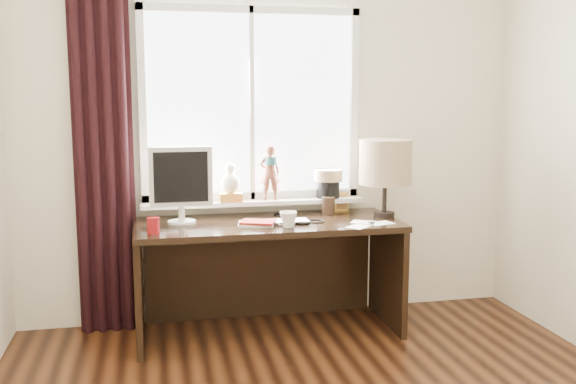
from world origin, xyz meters
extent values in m
cube|color=beige|center=(0.00, 2.00, 1.30)|extent=(3.50, 0.00, 2.60)
imported|color=silver|center=(-0.02, 1.54, 0.76)|extent=(0.33, 0.22, 0.03)
imported|color=white|center=(-0.01, 1.42, 0.80)|extent=(0.14, 0.14, 0.11)
cylinder|color=maroon|center=(-0.83, 1.43, 0.80)|extent=(0.07, 0.07, 0.10)
cube|color=white|center=(-0.15, 1.99, 1.50)|extent=(1.40, 0.02, 1.30)
cube|color=silver|center=(-0.15, 1.96, 0.88)|extent=(1.50, 0.05, 0.05)
cube|color=silver|center=(-0.15, 1.96, 2.12)|extent=(1.50, 0.05, 0.05)
cube|color=silver|center=(-0.88, 1.96, 1.50)|extent=(0.05, 0.05, 1.40)
cube|color=silver|center=(0.57, 1.96, 1.50)|extent=(0.05, 0.05, 1.40)
cube|color=silver|center=(-0.15, 1.96, 1.50)|extent=(0.03, 0.05, 1.30)
cube|color=silver|center=(-0.15, 1.91, 0.83)|extent=(1.52, 0.18, 0.03)
cylinder|color=#550B07|center=(-0.68, 1.89, 0.98)|extent=(0.15, 0.15, 0.26)
cube|color=gold|center=(-0.31, 1.88, 0.88)|extent=(0.15, 0.12, 0.06)
sphere|color=beige|center=(-0.31, 1.88, 0.97)|extent=(0.13, 0.13, 0.13)
sphere|color=beige|center=(-0.31, 1.88, 1.07)|extent=(0.07, 0.07, 0.07)
imported|color=brown|center=(-0.04, 1.89, 1.04)|extent=(0.15, 0.11, 0.38)
cylinder|color=#1E4C51|center=(-0.04, 1.88, 1.12)|extent=(0.09, 0.09, 0.05)
cylinder|color=black|center=(0.37, 1.89, 0.91)|extent=(0.16, 0.16, 0.12)
cylinder|color=#8C6B4C|center=(0.37, 1.89, 1.01)|extent=(0.20, 0.20, 0.08)
cube|color=black|center=(-1.13, 1.92, 1.12)|extent=(0.38, 0.05, 2.25)
cylinder|color=black|center=(-1.27, 1.89, 1.10)|extent=(0.06, 0.06, 2.20)
cylinder|color=black|center=(-1.18, 1.89, 1.10)|extent=(0.06, 0.06, 2.20)
cylinder|color=black|center=(-1.09, 1.89, 1.10)|extent=(0.06, 0.06, 2.20)
cylinder|color=black|center=(-1.00, 1.89, 1.10)|extent=(0.06, 0.06, 2.20)
cube|color=black|center=(-0.10, 1.63, 0.73)|extent=(1.70, 0.70, 0.04)
cube|color=black|center=(-0.93, 1.63, 0.35)|extent=(0.04, 0.64, 0.71)
cube|color=black|center=(0.73, 1.63, 0.35)|extent=(0.04, 0.64, 0.71)
cube|color=black|center=(-0.10, 1.97, 0.35)|extent=(1.60, 0.03, 0.71)
cylinder|color=beige|center=(-0.65, 1.70, 0.76)|extent=(0.18, 0.18, 0.01)
cylinder|color=beige|center=(-0.65, 1.70, 0.81)|extent=(0.04, 0.04, 0.10)
cube|color=beige|center=(-0.65, 1.70, 1.05)|extent=(0.40, 0.04, 0.38)
cube|color=black|center=(-0.65, 1.68, 1.05)|extent=(0.34, 0.01, 0.32)
cube|color=beige|center=(-0.20, 1.52, 0.76)|extent=(0.25, 0.20, 0.02)
cube|color=maroon|center=(-0.19, 1.51, 0.78)|extent=(0.25, 0.22, 0.01)
cylinder|color=black|center=(0.35, 1.80, 0.81)|extent=(0.09, 0.09, 0.12)
cylinder|color=black|center=(0.34, 1.81, 0.86)|extent=(0.01, 0.01, 0.22)
cylinder|color=black|center=(0.36, 1.79, 0.84)|extent=(0.01, 0.01, 0.19)
cylinder|color=black|center=(0.35, 1.82, 0.88)|extent=(0.01, 0.01, 0.25)
cylinder|color=black|center=(0.37, 1.81, 0.83)|extent=(0.01, 0.01, 0.17)
cube|color=gold|center=(0.48, 1.91, 0.81)|extent=(0.10, 0.02, 0.13)
cube|color=#996633|center=(0.48, 1.90, 0.81)|extent=(0.08, 0.01, 0.10)
cylinder|color=black|center=(0.70, 1.64, 0.77)|extent=(0.14, 0.14, 0.03)
cylinder|color=black|center=(0.70, 1.64, 0.89)|extent=(0.03, 0.03, 0.22)
cylinder|color=#C3AA8B|center=(0.70, 1.64, 1.12)|extent=(0.35, 0.35, 0.30)
cube|color=white|center=(0.60, 1.42, 0.75)|extent=(0.17, 0.14, 0.00)
cube|color=white|center=(0.50, 1.48, 0.75)|extent=(0.18, 0.17, 0.00)
cube|color=white|center=(0.42, 1.35, 0.75)|extent=(0.19, 0.18, 0.00)
torus|color=black|center=(0.10, 1.55, 0.75)|extent=(0.18, 0.18, 0.01)
torus|color=black|center=(0.20, 1.56, 0.75)|extent=(0.12, 0.12, 0.01)
torus|color=black|center=(0.02, 1.83, 0.75)|extent=(0.13, 0.13, 0.01)
camera|label=1|loc=(-0.83, -2.38, 1.57)|focal=40.00mm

